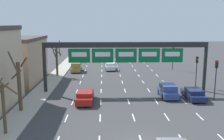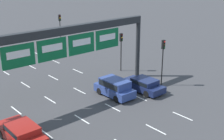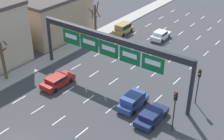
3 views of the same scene
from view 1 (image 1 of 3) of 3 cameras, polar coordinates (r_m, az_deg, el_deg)
The scene contains 14 objects.
lane_dashes at distance 32.18m, azimuth 3.37°, elevation -5.88°, with size 13.32×67.00×0.01m.
sign_gantry at distance 32.83m, azimuth 3.19°, elevation 4.36°, with size 21.85×0.70×6.73m.
building_far at distance 42.87m, azimuth -23.88°, elevation 2.18°, with size 11.92×12.09×7.03m.
car_red at distance 29.50m, azimuth -6.20°, elevation -5.95°, with size 1.95×4.55×1.40m.
car_white at distance 49.50m, azimuth -0.41°, elevation 0.90°, with size 1.93×3.97×1.48m.
suv_blue at distance 32.11m, azimuth 12.64°, elevation -4.44°, with size 1.88×4.06×1.69m.
suv_gold at distance 48.22m, azimuth -8.14°, elevation 0.79°, with size 1.88×4.04×1.81m.
car_navy at distance 32.19m, azimuth 18.14°, elevation -5.10°, with size 1.93×4.48×1.31m.
traffic_light_near_gantry at distance 50.63m, azimuth 13.79°, elevation 3.95°, with size 0.30×0.35×4.97m.
traffic_light_mid_block at distance 37.98m, azimuth 18.82°, elevation 1.03°, with size 0.30×0.35×4.45m.
traffic_light_far_end at distance 32.43m, azimuth 22.72°, elevation -0.40°, with size 0.30×0.35×4.77m.
tree_bare_closest at distance 44.38m, azimuth -12.48°, elevation 2.75°, with size 1.71×1.72×6.10m.
tree_bare_second at distance 22.29m, azimuth -23.63°, elevation -7.12°, with size 2.21×2.20×4.67m.
tree_bare_third at distance 27.42m, azimuth -20.49°, elevation -2.80°, with size 1.93×1.93×6.25m.
Camera 1 is at (-2.91, -17.23, 9.12)m, focal length 40.00 mm.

